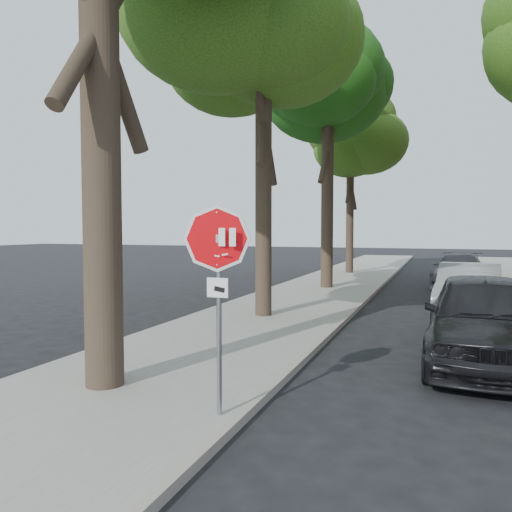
{
  "coord_description": "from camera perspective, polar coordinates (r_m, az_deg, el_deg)",
  "views": [
    {
      "loc": [
        1.86,
        -5.57,
        2.44
      ],
      "look_at": [
        -0.63,
        1.13,
        2.05
      ],
      "focal_mm": 35.0,
      "sensor_mm": 36.0,
      "label": 1
    }
  ],
  "objects": [
    {
      "name": "ground",
      "position": [
        6.36,
        1.9,
        -19.45
      ],
      "size": [
        120.0,
        120.0,
        0.0
      ],
      "primitive_type": "plane",
      "color": "black",
      "rests_on": "ground"
    },
    {
      "name": "sidewalk_left",
      "position": [
        18.26,
        6.42,
        -4.39
      ],
      "size": [
        4.0,
        55.0,
        0.12
      ],
      "primitive_type": "cube",
      "color": "gray",
      "rests_on": "ground"
    },
    {
      "name": "curb_left",
      "position": [
        17.88,
        12.83,
        -4.59
      ],
      "size": [
        0.12,
        55.0,
        0.13
      ],
      "primitive_type": "cube",
      "color": "#9E9384",
      "rests_on": "ground"
    },
    {
      "name": "curb_right",
      "position": [
        17.85,
        27.02,
        -4.87
      ],
      "size": [
        0.12,
        55.0,
        0.13
      ],
      "primitive_type": "cube",
      "color": "#9E9384",
      "rests_on": "ground"
    },
    {
      "name": "stop_sign",
      "position": [
        6.12,
        -4.36,
        -1.49
      ],
      "size": [
        0.76,
        0.34,
        2.61
      ],
      "color": "gray",
      "rests_on": "sidewalk_left"
    },
    {
      "name": "tree_mid_a",
      "position": [
        14.41,
        0.95,
        24.12
      ],
      "size": [
        5.59,
        5.19,
        9.84
      ],
      "color": "black",
      "rests_on": "sidewalk_left"
    },
    {
      "name": "tree_mid_b",
      "position": [
        20.9,
        8.25,
        18.5
      ],
      "size": [
        5.88,
        5.46,
        10.36
      ],
      "color": "black",
      "rests_on": "sidewalk_left"
    },
    {
      "name": "tree_far",
      "position": [
        27.49,
        10.76,
        13.06
      ],
      "size": [
        5.29,
        4.91,
        9.33
      ],
      "color": "black",
      "rests_on": "sidewalk_left"
    },
    {
      "name": "car_a",
      "position": [
        9.91,
        24.56,
        -6.51
      ],
      "size": [
        2.06,
        4.92,
        1.66
      ],
      "primitive_type": "imported",
      "rotation": [
        0.0,
        0.0,
        -0.02
      ],
      "color": "black",
      "rests_on": "ground"
    },
    {
      "name": "car_b",
      "position": [
        14.86,
        23.16,
        -3.7
      ],
      "size": [
        1.93,
        4.62,
        1.48
      ],
      "primitive_type": "imported",
      "rotation": [
        0.0,
        0.0,
        -0.08
      ],
      "color": "#ABACB3",
      "rests_on": "ground"
    },
    {
      "name": "car_c",
      "position": [
        22.52,
        22.22,
        -1.54
      ],
      "size": [
        2.43,
        5.01,
        1.4
      ],
      "primitive_type": "imported",
      "rotation": [
        0.0,
        0.0,
        -0.1
      ],
      "color": "#4F4E53",
      "rests_on": "ground"
    }
  ]
}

